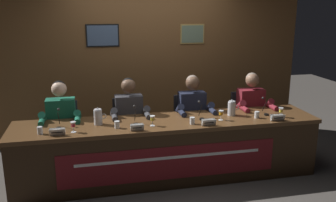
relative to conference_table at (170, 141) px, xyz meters
The scene contains 29 objects.
ground_plane 0.53m from the conference_table, 89.32° to the left, with size 12.00×12.00×0.00m, color #4C4742.
wall_back_panelled 1.76m from the conference_table, 89.97° to the left, with size 4.99×0.14×2.60m.
conference_table is the anchor object (origin of this frame).
chair_far_left 1.48m from the conference_table, 152.43° to the left, with size 0.44×0.44×0.90m.
panelist_far_left 1.41m from the conference_table, 159.70° to the left, with size 0.51×0.48×1.23m.
nameplate_far_left 1.34m from the conference_table, behind, with size 0.17×0.06×0.08m.
juice_glass_far_left 1.18m from the conference_table, behind, with size 0.06×0.06×0.12m.
water_cup_far_left 1.52m from the conference_table, behind, with size 0.06×0.06×0.08m.
microphone_far_left 1.35m from the conference_table, behind, with size 0.06×0.17×0.22m.
chair_center_left 0.81m from the conference_table, 122.50° to the left, with size 0.44×0.44×0.90m.
panelist_center_left 0.68m from the conference_table, 131.97° to the left, with size 0.51×0.48×1.23m.
nameplate_center_left 0.54m from the conference_table, 156.77° to the right, with size 0.15×0.06×0.08m.
juice_glass_center_left 0.39m from the conference_table, 167.78° to the right, with size 0.06×0.06×0.12m.
water_cup_center_left 0.70m from the conference_table, behind, with size 0.06×0.06×0.08m.
microphone_center_left 0.52m from the conference_table, behind, with size 0.06×0.17×0.22m.
chair_center_right 0.82m from the conference_table, 57.34° to the left, with size 0.44×0.44×0.90m.
panelist_center_right 0.68m from the conference_table, 47.85° to the left, with size 0.51×0.48×1.23m.
nameplate_center_right 0.54m from the conference_table, 22.66° to the right, with size 0.17×0.06×0.08m.
juice_glass_center_right 0.72m from the conference_table, ahead, with size 0.06×0.06×0.12m.
water_cup_center_right 0.38m from the conference_table, 18.67° to the right, with size 0.06×0.06×0.08m.
microphone_center_right 0.53m from the conference_table, 11.95° to the left, with size 0.06×0.17×0.22m.
chair_far_right 1.48m from the conference_table, 27.52° to the left, with size 0.44×0.44×0.90m.
panelist_far_right 1.41m from the conference_table, 20.26° to the left, with size 0.51×0.48×1.23m.
nameplate_far_right 1.37m from the conference_table, ahead, with size 0.18×0.06×0.08m.
juice_glass_far_right 1.48m from the conference_table, ahead, with size 0.06×0.06×0.12m.
water_cup_far_right 1.16m from the conference_table, ahead, with size 0.06×0.06×0.08m.
microphone_far_right 1.34m from the conference_table, ahead, with size 0.06×0.17×0.22m.
water_pitcher_left_side 0.92m from the conference_table, behind, with size 0.15×0.10×0.21m.
water_pitcher_right_side 0.93m from the conference_table, ahead, with size 0.15×0.10×0.21m.
Camera 1 is at (-0.92, -4.23, 2.15)m, focal length 39.01 mm.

